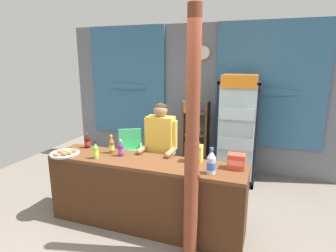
% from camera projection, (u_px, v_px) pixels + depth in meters
% --- Properties ---
extents(ground_plane, '(7.17, 7.17, 0.00)m').
position_uv_depth(ground_plane, '(168.00, 202.00, 4.30)').
color(ground_plane, slate).
extents(back_wall_curtained, '(5.38, 0.22, 2.78)m').
position_uv_depth(back_wall_curtained, '(197.00, 96.00, 5.47)').
color(back_wall_curtained, slate).
rests_on(back_wall_curtained, ground).
extents(stall_counter, '(2.52, 0.57, 0.90)m').
position_uv_depth(stall_counter, '(142.00, 190.00, 3.50)').
color(stall_counter, brown).
rests_on(stall_counter, ground).
extents(timber_post, '(0.17, 0.15, 2.64)m').
position_uv_depth(timber_post, '(192.00, 147.00, 2.86)').
color(timber_post, brown).
rests_on(timber_post, ground).
extents(drink_fridge, '(0.67, 0.62, 1.89)m').
position_uv_depth(drink_fridge, '(238.00, 125.00, 4.81)').
color(drink_fridge, black).
rests_on(drink_fridge, ground).
extents(bottle_shelf_rack, '(0.48, 0.28, 1.38)m').
position_uv_depth(bottle_shelf_rack, '(196.00, 136.00, 5.31)').
color(bottle_shelf_rack, brown).
rests_on(bottle_shelf_rack, ground).
extents(plastic_lawn_chair, '(0.60, 0.60, 0.86)m').
position_uv_depth(plastic_lawn_chair, '(130.00, 150.00, 5.21)').
color(plastic_lawn_chair, '#4CC675').
rests_on(plastic_lawn_chair, ground).
extents(shopkeeper, '(0.48, 0.42, 1.56)m').
position_uv_depth(shopkeeper, '(160.00, 145.00, 3.89)').
color(shopkeeper, '#28282D').
rests_on(shopkeeper, ground).
extents(soda_bottle_water, '(0.10, 0.10, 0.30)m').
position_uv_depth(soda_bottle_water, '(211.00, 163.00, 3.08)').
color(soda_bottle_water, silver).
rests_on(soda_bottle_water, stall_counter).
extents(soda_bottle_grape_soda, '(0.08, 0.08, 0.22)m').
position_uv_depth(soda_bottle_grape_soda, '(121.00, 149.00, 3.65)').
color(soda_bottle_grape_soda, '#56286B').
rests_on(soda_bottle_grape_soda, stall_counter).
extents(soda_bottle_cola, '(0.08, 0.08, 0.21)m').
position_uv_depth(soda_bottle_cola, '(87.00, 142.00, 3.99)').
color(soda_bottle_cola, black).
rests_on(soda_bottle_cola, stall_counter).
extents(soda_bottle_lime_soda, '(0.07, 0.07, 0.23)m').
position_uv_depth(soda_bottle_lime_soda, '(96.00, 151.00, 3.56)').
color(soda_bottle_lime_soda, '#75C64C').
rests_on(soda_bottle_lime_soda, stall_counter).
extents(soda_bottle_iced_tea, '(0.07, 0.07, 0.25)m').
position_uv_depth(soda_bottle_iced_tea, '(112.00, 145.00, 3.75)').
color(soda_bottle_iced_tea, brown).
rests_on(soda_bottle_iced_tea, stall_counter).
extents(snack_box_crackers, '(0.19, 0.14, 0.18)m').
position_uv_depth(snack_box_crackers, '(236.00, 161.00, 3.23)').
color(snack_box_crackers, '#E5422D').
rests_on(snack_box_crackers, stall_counter).
extents(snack_box_instant_noodle, '(0.17, 0.13, 0.21)m').
position_uv_depth(snack_box_instant_noodle, '(195.00, 153.00, 3.44)').
color(snack_box_instant_noodle, '#EAD14C').
rests_on(snack_box_instant_noodle, stall_counter).
extents(pastry_tray, '(0.39, 0.39, 0.07)m').
position_uv_depth(pastry_tray, '(65.00, 153.00, 3.71)').
color(pastry_tray, '#BCBCC1').
rests_on(pastry_tray, stall_counter).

